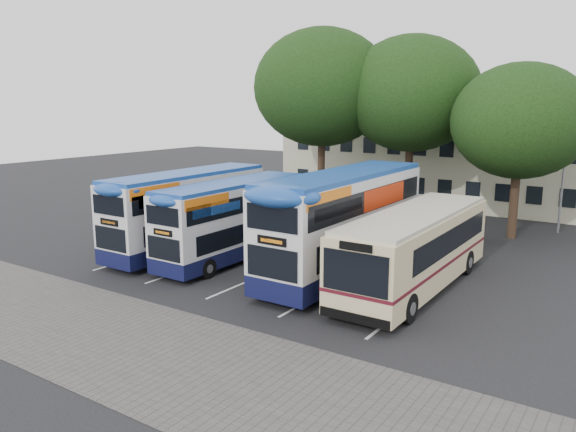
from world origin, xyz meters
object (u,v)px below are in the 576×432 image
Objects in this scene: bus_dd_left at (189,208)px; bus_single at (416,245)px; bus_dd_mid at (234,217)px; bus_dd_right at (345,219)px; tree_right at (520,121)px; tree_left at (322,88)px; tree_mid at (412,94)px; lamp_post at (566,148)px.

bus_single is at bearing 3.69° from bus_dd_left.
bus_dd_mid is 0.84× the size of bus_dd_right.
tree_right reaches higher than bus_dd_mid.
bus_dd_left is 12.15m from bus_single.
bus_dd_left is 1.07× the size of bus_dd_mid.
bus_dd_mid is at bearing -130.36° from tree_right.
tree_right is 0.98× the size of bus_dd_left.
tree_right is (12.79, -0.07, -2.01)m from tree_left.
bus_single is (5.68, -13.20, -6.37)m from tree_mid.
bus_dd_left is (-13.47, -12.39, -4.36)m from tree_right.
tree_left is at bearing 134.41° from bus_single.
bus_dd_left is 2.97m from bus_dd_mid.
bus_dd_right is (8.02, -11.60, -6.10)m from tree_left.
lamp_post is 0.81× the size of bus_dd_right.
bus_dd_mid is at bearing -175.39° from bus_single.
lamp_post is 15.52m from tree_left.
bus_dd_left is (-0.68, -12.46, -6.37)m from tree_left.
bus_single is at bearing -45.59° from tree_left.
tree_left is at bearing -165.18° from tree_mid.
bus_dd_mid is 0.85× the size of bus_single.
tree_mid is 1.07× the size of bus_dd_right.
bus_dd_mid is (2.97, 0.04, -0.15)m from bus_dd_left.
tree_left reaches higher than bus_single.
bus_single is (11.44, -11.68, -6.82)m from tree_left.
bus_dd_mid is 5.80m from bus_dd_right.
bus_single is (-1.34, -11.61, -4.80)m from tree_right.
bus_dd_left is at bearing -174.34° from bus_dd_right.
tree_right is at bearing 83.39° from bus_single.
lamp_post reaches higher than bus_dd_left.
lamp_post is 0.96× the size of bus_dd_mid.
lamp_post is at bearing 64.73° from bus_dd_right.
tree_left is (-14.83, -2.83, 3.59)m from lamp_post.
bus_dd_mid is (2.29, -12.42, -6.52)m from tree_left.
tree_mid is at bearing 76.02° from bus_dd_mid.
tree_mid is (-9.07, -1.31, 3.15)m from lamp_post.
tree_mid is 1.09× the size of bus_single.
tree_right is at bearing -0.31° from tree_left.
bus_single is at bearing -66.72° from tree_mid.
bus_dd_mid is at bearing 0.83° from bus_dd_left.
lamp_post is 0.90× the size of bus_dd_left.
bus_dd_left reaches higher than bus_dd_mid.
tree_mid is 1.19× the size of bus_dd_left.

